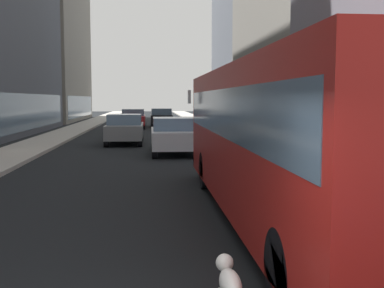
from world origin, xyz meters
TOP-DOWN VIEW (x-y plane):
  - ground_plane at (0.00, 35.00)m, footprint 120.00×120.00m
  - sidewalk_left at (-5.70, 35.00)m, footprint 2.40×110.00m
  - sidewalk_right at (5.70, 35.00)m, footprint 2.40×110.00m
  - building_right_far at (11.90, 47.77)m, footprint 8.13×16.37m
  - transit_bus at (2.80, 5.99)m, footprint 2.78×11.53m
  - car_black_suv at (1.20, 39.50)m, footprint 1.90×3.99m
  - car_grey_wagon at (-1.20, 23.16)m, footprint 1.94×4.74m
  - car_red_coupe at (-1.20, 37.20)m, footprint 1.94×4.49m
  - car_silver_sedan at (1.20, 18.14)m, footprint 1.93×4.69m
  - dalmatian_dog at (0.97, 1.55)m, footprint 0.22×0.96m

SIDE VIEW (x-z plane):
  - ground_plane at x=0.00m, z-range 0.00..0.00m
  - sidewalk_left at x=-5.70m, z-range 0.00..0.15m
  - sidewalk_right at x=5.70m, z-range 0.00..0.15m
  - dalmatian_dog at x=0.97m, z-range 0.15..0.87m
  - car_black_suv at x=1.20m, z-range 0.01..1.63m
  - car_red_coupe at x=-1.20m, z-range 0.01..1.63m
  - car_silver_sedan at x=1.20m, z-range 0.02..1.64m
  - car_grey_wagon at x=-1.20m, z-range 0.02..1.64m
  - transit_bus at x=2.80m, z-range 0.25..3.30m
  - building_right_far at x=11.90m, z-range -0.01..22.84m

